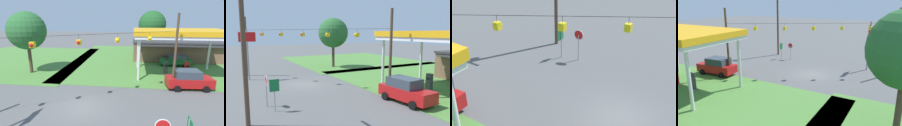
# 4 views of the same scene
# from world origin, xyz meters

# --- Properties ---
(ground_plane) EXTENTS (160.00, 160.00, 0.00)m
(ground_plane) POSITION_xyz_m (0.00, 0.00, 0.00)
(ground_plane) COLOR #565656
(grass_verge_station_corner) EXTENTS (36.00, 28.00, 0.04)m
(grass_verge_station_corner) POSITION_xyz_m (11.80, 18.72, 0.02)
(grass_verge_station_corner) COLOR #4C7F38
(grass_verge_station_corner) RESTS_ON ground
(grass_verge_opposite_corner) EXTENTS (24.00, 24.00, 0.04)m
(grass_verge_opposite_corner) POSITION_xyz_m (-16.00, 16.00, 0.02)
(grass_verge_opposite_corner) COLOR #4C7F38
(grass_verge_opposite_corner) RESTS_ON ground
(gas_station_canopy) EXTENTS (11.32, 7.08, 5.88)m
(gas_station_canopy) POSITION_xyz_m (9.80, 9.97, 5.37)
(gas_station_canopy) COLOR silver
(gas_station_canopy) RESTS_ON ground
(gas_station_store) EXTENTS (15.13, 6.03, 3.40)m
(gas_station_store) POSITION_xyz_m (11.60, 18.70, 1.72)
(gas_station_store) COLOR brown
(gas_station_store) RESTS_ON ground
(fuel_pump_near) EXTENTS (0.71, 0.56, 1.74)m
(fuel_pump_near) POSITION_xyz_m (8.48, 9.97, 0.83)
(fuel_pump_near) COLOR gray
(fuel_pump_near) RESTS_ON ground
(fuel_pump_far) EXTENTS (0.71, 0.56, 1.74)m
(fuel_pump_far) POSITION_xyz_m (11.11, 9.97, 0.83)
(fuel_pump_far) COLOR gray
(fuel_pump_far) RESTS_ON ground
(car_at_pumps_front) EXTENTS (4.78, 2.37, 2.04)m
(car_at_pumps_front) POSITION_xyz_m (9.99, 5.30, 1.03)
(car_at_pumps_front) COLOR #AD1414
(car_at_pumps_front) RESTS_ON ground
(car_at_pumps_rear) EXTENTS (4.78, 2.21, 1.70)m
(car_at_pumps_rear) POSITION_xyz_m (10.73, 14.64, 0.89)
(car_at_pumps_rear) COLOR #1E602D
(car_at_pumps_rear) RESTS_ON ground
(signal_span_gantry) EXTENTS (16.98, 10.24, 7.78)m
(signal_span_gantry) POSITION_xyz_m (-0.00, -0.02, 4.33)
(signal_span_gantry) COLOR #4C3828
(signal_span_gantry) RESTS_ON ground
(tree_behind_station) EXTENTS (5.94, 5.94, 8.82)m
(tree_behind_station) POSITION_xyz_m (8.08, 26.96, 5.83)
(tree_behind_station) COLOR #4C3828
(tree_behind_station) RESTS_ON ground
(tree_west_verge) EXTENTS (4.90, 4.90, 8.15)m
(tree_west_verge) POSITION_xyz_m (-9.60, 8.47, 5.67)
(tree_west_verge) COLOR #4C3828
(tree_west_verge) RESTS_ON ground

